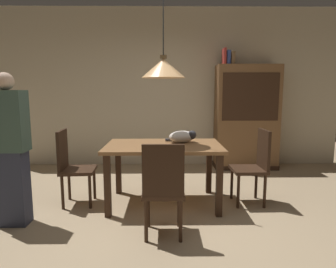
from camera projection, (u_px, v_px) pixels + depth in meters
ground at (172, 224)px, 3.15m from camera, size 10.00×10.00×0.00m
back_wall at (169, 88)px, 5.56m from camera, size 6.40×0.10×2.90m
dining_table at (164, 153)px, 3.63m from camera, size 1.40×0.90×0.75m
chair_right_side at (255, 163)px, 3.66m from camera, size 0.41×0.41×0.93m
chair_left_side at (72, 164)px, 3.63m from camera, size 0.43×0.43×0.93m
chair_near_front at (163, 186)px, 2.78m from camera, size 0.40×0.40×0.93m
cat_sleeping at (183, 137)px, 3.74m from camera, size 0.41×0.33×0.16m
pendant_lamp at (163, 68)px, 3.48m from camera, size 0.52×0.52×1.30m
hutch_bookcase at (246, 119)px, 5.33m from camera, size 1.12×0.45×1.85m
book_red_tall at (224, 57)px, 5.16m from camera, size 0.04×0.22×0.28m
book_blue_wide at (228, 58)px, 5.17m from camera, size 0.06×0.24×0.24m
book_brown_thick at (232, 58)px, 5.17m from camera, size 0.06×0.24×0.22m
person_standing at (10, 150)px, 3.03m from camera, size 0.36×0.22×1.58m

